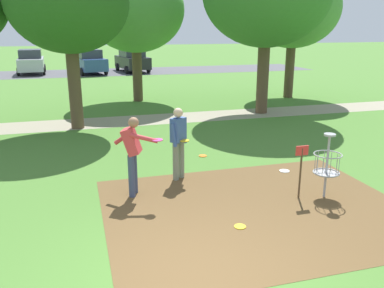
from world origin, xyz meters
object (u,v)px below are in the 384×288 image
at_px(parked_car_leftmost, 31,62).
at_px(parked_car_center_left, 89,62).
at_px(frisbee_far_left, 240,227).
at_px(tree_near_right, 135,10).
at_px(parked_car_center_right, 132,60).
at_px(player_foreground_watching, 178,139).
at_px(frisbee_near_basket, 203,156).
at_px(disc_golf_basket, 324,163).
at_px(tree_mid_left, 68,1).
at_px(player_waiting_left, 133,151).
at_px(frisbee_by_tee, 284,171).
at_px(tree_mid_center, 294,8).

relative_size(parked_car_leftmost, parked_car_center_left, 0.95).
distance_m(frisbee_far_left, tree_near_right, 14.16).
bearing_deg(parked_car_center_right, parked_car_leftmost, 175.10).
xyz_separation_m(player_foreground_watching, frisbee_near_basket, (1.07, 1.49, -0.96)).
bearing_deg(tree_near_right, frisbee_near_basket, -87.62).
bearing_deg(tree_near_right, frisbee_far_left, -90.92).
relative_size(disc_golf_basket, frisbee_near_basket, 6.18).
bearing_deg(tree_mid_left, player_waiting_left, -80.55).
height_order(frisbee_near_basket, parked_car_center_right, parked_car_center_right).
bearing_deg(parked_car_center_right, tree_near_right, -96.79).
distance_m(frisbee_by_tee, tree_near_right, 12.03).
relative_size(frisbee_far_left, parked_car_leftmost, 0.05).
xyz_separation_m(frisbee_far_left, tree_mid_left, (-2.71, 8.55, 4.28)).
bearing_deg(parked_car_center_right, player_foreground_watching, -95.38).
distance_m(frisbee_near_basket, tree_near_right, 10.26).
bearing_deg(frisbee_by_tee, tree_mid_left, 128.75).
xyz_separation_m(tree_mid_left, parked_car_center_right, (4.55, 18.54, -3.37)).
bearing_deg(parked_car_leftmost, tree_mid_left, -80.62).
bearing_deg(tree_mid_center, tree_near_right, 172.22).
xyz_separation_m(frisbee_by_tee, tree_mid_left, (-4.92, 6.13, 4.28)).
relative_size(disc_golf_basket, tree_near_right, 0.22).
distance_m(player_waiting_left, frisbee_far_left, 2.76).
height_order(tree_near_right, parked_car_leftmost, tree_near_right).
height_order(frisbee_by_tee, parked_car_center_right, parked_car_center_right).
distance_m(tree_near_right, tree_mid_left, 5.76).
relative_size(player_waiting_left, frisbee_near_basket, 7.60).
xyz_separation_m(parked_car_center_left, parked_car_center_right, (3.41, 0.52, 0.00)).
height_order(frisbee_near_basket, frisbee_far_left, same).
xyz_separation_m(frisbee_near_basket, parked_car_leftmost, (-6.49, 23.59, 0.91)).
xyz_separation_m(disc_golf_basket, frisbee_by_tee, (0.02, 1.65, -0.74)).
bearing_deg(parked_car_leftmost, tree_near_right, -66.81).
bearing_deg(parked_car_center_right, frisbee_by_tee, -89.14).
xyz_separation_m(player_foreground_watching, tree_near_right, (0.68, 10.83, 3.27)).
distance_m(frisbee_near_basket, parked_car_leftmost, 24.48).
bearing_deg(tree_mid_left, tree_near_right, 59.42).
bearing_deg(frisbee_by_tee, player_waiting_left, -173.68).
height_order(player_foreground_watching, frisbee_near_basket, player_foreground_watching).
distance_m(frisbee_by_tee, parked_car_center_right, 24.69).
bearing_deg(parked_car_leftmost, frisbee_far_left, -78.03).
distance_m(tree_near_right, parked_car_center_left, 13.60).
xyz_separation_m(frisbee_by_tee, tree_mid_center, (5.62, 10.05, 4.35)).
distance_m(disc_golf_basket, tree_mid_left, 9.84).
xyz_separation_m(player_foreground_watching, parked_car_center_left, (-1.11, 23.90, -0.05)).
bearing_deg(disc_golf_basket, player_waiting_left, 162.21).
bearing_deg(parked_car_center_right, frisbee_far_left, -93.87).
height_order(frisbee_near_basket, parked_car_leftmost, parked_car_leftmost).
bearing_deg(tree_mid_center, frisbee_far_left, -122.10).
bearing_deg(player_waiting_left, frisbee_near_basket, 44.26).
relative_size(disc_golf_basket, parked_car_center_right, 0.31).
bearing_deg(frisbee_by_tee, tree_near_right, 100.16).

